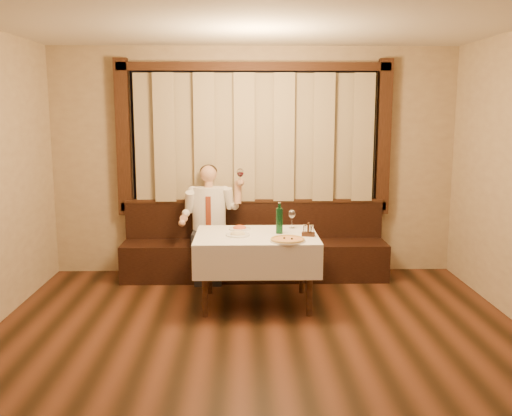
{
  "coord_description": "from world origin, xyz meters",
  "views": [
    {
      "loc": [
        -0.14,
        -4.1,
        2.03
      ],
      "look_at": [
        0.0,
        1.9,
        1.0
      ],
      "focal_mm": 40.0,
      "sensor_mm": 36.0,
      "label": 1
    }
  ],
  "objects_px": {
    "pizza": "(288,240)",
    "green_bottle": "(279,220)",
    "banquette": "(254,252)",
    "dining_table": "(256,244)",
    "pasta_red": "(240,226)",
    "pasta_cream": "(238,232)",
    "seated_man": "(209,213)",
    "cruet_caddy": "(308,231)"
  },
  "relations": [
    {
      "from": "banquette",
      "to": "seated_man",
      "type": "height_order",
      "value": "seated_man"
    },
    {
      "from": "pasta_red",
      "to": "green_bottle",
      "type": "height_order",
      "value": "green_bottle"
    },
    {
      "from": "banquette",
      "to": "cruet_caddy",
      "type": "relative_size",
      "value": 22.85
    },
    {
      "from": "banquette",
      "to": "pasta_red",
      "type": "height_order",
      "value": "banquette"
    },
    {
      "from": "pasta_cream",
      "to": "green_bottle",
      "type": "bearing_deg",
      "value": 11.96
    },
    {
      "from": "pizza",
      "to": "cruet_caddy",
      "type": "bearing_deg",
      "value": 44.78
    },
    {
      "from": "pizza",
      "to": "pasta_red",
      "type": "bearing_deg",
      "value": 129.24
    },
    {
      "from": "pizza",
      "to": "pasta_red",
      "type": "distance_m",
      "value": 0.75
    },
    {
      "from": "pizza",
      "to": "seated_man",
      "type": "relative_size",
      "value": 0.26
    },
    {
      "from": "pasta_red",
      "to": "pasta_cream",
      "type": "height_order",
      "value": "pasta_cream"
    },
    {
      "from": "cruet_caddy",
      "to": "seated_man",
      "type": "xyz_separation_m",
      "value": [
        -1.08,
        1.03,
        0.0
      ]
    },
    {
      "from": "banquette",
      "to": "pasta_red",
      "type": "bearing_deg",
      "value": -103.0
    },
    {
      "from": "pasta_red",
      "to": "seated_man",
      "type": "height_order",
      "value": "seated_man"
    },
    {
      "from": "banquette",
      "to": "cruet_caddy",
      "type": "bearing_deg",
      "value": -64.74
    },
    {
      "from": "pasta_cream",
      "to": "cruet_caddy",
      "type": "distance_m",
      "value": 0.72
    },
    {
      "from": "pizza",
      "to": "dining_table",
      "type": "bearing_deg",
      "value": 132.43
    },
    {
      "from": "cruet_caddy",
      "to": "green_bottle",
      "type": "bearing_deg",
      "value": 170.01
    },
    {
      "from": "pasta_red",
      "to": "seated_man",
      "type": "bearing_deg",
      "value": 118.51
    },
    {
      "from": "dining_table",
      "to": "pasta_red",
      "type": "xyz_separation_m",
      "value": [
        -0.18,
        0.26,
        0.14
      ]
    },
    {
      "from": "pizza",
      "to": "banquette",
      "type": "bearing_deg",
      "value": 102.51
    },
    {
      "from": "banquette",
      "to": "dining_table",
      "type": "bearing_deg",
      "value": -90.0
    },
    {
      "from": "banquette",
      "to": "pizza",
      "type": "height_order",
      "value": "banquette"
    },
    {
      "from": "pizza",
      "to": "green_bottle",
      "type": "height_order",
      "value": "green_bottle"
    },
    {
      "from": "cruet_caddy",
      "to": "pizza",
      "type": "bearing_deg",
      "value": -120.24
    },
    {
      "from": "dining_table",
      "to": "pizza",
      "type": "distance_m",
      "value": 0.46
    },
    {
      "from": "dining_table",
      "to": "pasta_cream",
      "type": "xyz_separation_m",
      "value": [
        -0.19,
        -0.06,
        0.14
      ]
    },
    {
      "from": "banquette",
      "to": "pasta_red",
      "type": "xyz_separation_m",
      "value": [
        -0.18,
        -0.77,
        0.48
      ]
    },
    {
      "from": "green_bottle",
      "to": "seated_man",
      "type": "bearing_deg",
      "value": 131.17
    },
    {
      "from": "dining_table",
      "to": "pasta_cream",
      "type": "height_order",
      "value": "pasta_cream"
    },
    {
      "from": "banquette",
      "to": "dining_table",
      "type": "height_order",
      "value": "banquette"
    },
    {
      "from": "pasta_cream",
      "to": "green_bottle",
      "type": "relative_size",
      "value": 0.75
    },
    {
      "from": "dining_table",
      "to": "cruet_caddy",
      "type": "bearing_deg",
      "value": -10.67
    },
    {
      "from": "pizza",
      "to": "seated_man",
      "type": "distance_m",
      "value": 1.52
    },
    {
      "from": "banquette",
      "to": "pasta_cream",
      "type": "height_order",
      "value": "banquette"
    },
    {
      "from": "banquette",
      "to": "cruet_caddy",
      "type": "distance_m",
      "value": 1.34
    },
    {
      "from": "dining_table",
      "to": "cruet_caddy",
      "type": "height_order",
      "value": "cruet_caddy"
    },
    {
      "from": "pasta_red",
      "to": "dining_table",
      "type": "bearing_deg",
      "value": -55.31
    },
    {
      "from": "pasta_red",
      "to": "cruet_caddy",
      "type": "height_order",
      "value": "cruet_caddy"
    },
    {
      "from": "seated_man",
      "to": "pasta_red",
      "type": "bearing_deg",
      "value": -61.49
    },
    {
      "from": "banquette",
      "to": "pasta_red",
      "type": "relative_size",
      "value": 13.59
    },
    {
      "from": "pizza",
      "to": "cruet_caddy",
      "type": "xyz_separation_m",
      "value": [
        0.23,
        0.23,
        0.03
      ]
    },
    {
      "from": "banquette",
      "to": "pasta_red",
      "type": "distance_m",
      "value": 0.92
    }
  ]
}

